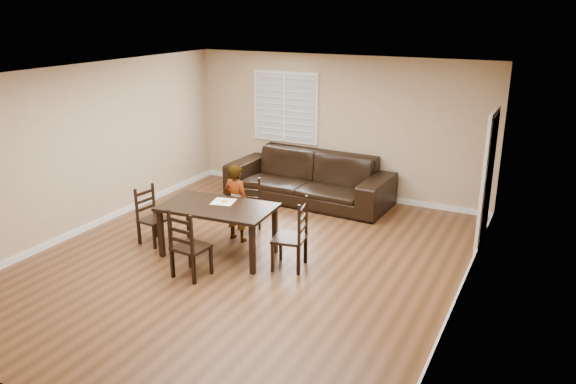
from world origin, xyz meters
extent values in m
plane|color=brown|center=(0.00, 0.00, 0.00)|extent=(7.00, 7.00, 0.00)
cube|color=tan|center=(0.00, 3.50, 1.35)|extent=(6.00, 0.04, 2.70)
cube|color=tan|center=(0.00, -3.50, 1.35)|extent=(6.00, 0.04, 2.70)
cube|color=tan|center=(-3.00, 0.00, 1.35)|extent=(0.04, 7.00, 2.70)
cube|color=tan|center=(3.00, 0.00, 1.35)|extent=(0.04, 7.00, 2.70)
cube|color=white|center=(0.00, 0.00, 2.70)|extent=(6.00, 7.00, 0.04)
cube|color=white|center=(-1.10, 3.45, 1.65)|extent=(1.40, 0.08, 1.40)
cube|color=white|center=(2.97, 2.20, 1.02)|extent=(0.06, 0.94, 2.05)
cylinder|color=#332114|center=(2.94, 1.90, 0.95)|extent=(0.06, 0.06, 0.02)
cube|color=white|center=(0.00, 3.48, 0.05)|extent=(6.00, 0.03, 0.10)
cube|color=white|center=(-2.98, 0.00, 0.05)|extent=(0.03, 7.00, 0.10)
cube|color=white|center=(2.98, 0.00, 0.05)|extent=(0.03, 7.00, 0.10)
cube|color=black|center=(-0.49, 0.03, 0.75)|extent=(1.72, 1.05, 0.05)
cube|color=black|center=(-1.20, -0.41, 0.36)|extent=(0.07, 0.07, 0.73)
cube|color=black|center=(0.29, -0.30, 0.36)|extent=(0.07, 0.07, 0.73)
cube|color=black|center=(-1.26, 0.36, 0.36)|extent=(0.07, 0.07, 0.73)
cube|color=black|center=(0.23, 0.47, 0.36)|extent=(0.07, 0.07, 0.73)
cube|color=black|center=(-0.55, 0.96, 0.39)|extent=(0.49, 0.47, 0.04)
cube|color=black|center=(-0.59, 1.12, 0.45)|extent=(0.40, 0.14, 0.90)
cube|color=black|center=(-0.68, 0.76, 0.18)|extent=(0.04, 0.04, 0.37)
cube|color=black|center=(-0.34, 0.84, 0.18)|extent=(0.04, 0.04, 0.37)
cube|color=black|center=(-0.76, 1.07, 0.18)|extent=(0.04, 0.04, 0.37)
cube|color=black|center=(-0.42, 1.16, 0.18)|extent=(0.04, 0.04, 0.37)
cube|color=black|center=(-0.43, -0.73, 0.42)|extent=(0.48, 0.46, 0.04)
cube|color=black|center=(-0.45, -0.91, 0.49)|extent=(0.45, 0.08, 0.99)
cube|color=black|center=(-0.22, -0.57, 0.20)|extent=(0.04, 0.04, 0.40)
cube|color=black|center=(-0.61, -0.53, 0.20)|extent=(0.04, 0.04, 0.40)
cube|color=black|center=(-0.26, -0.92, 0.20)|extent=(0.04, 0.04, 0.40)
cube|color=black|center=(-0.64, -0.88, 0.20)|extent=(0.04, 0.04, 0.40)
cube|color=black|center=(-1.62, -0.05, 0.39)|extent=(0.43, 0.45, 0.04)
cube|color=black|center=(-1.79, -0.03, 0.45)|extent=(0.08, 0.41, 0.91)
cube|color=black|center=(-1.48, -0.25, 0.19)|extent=(0.04, 0.04, 0.37)
cube|color=black|center=(-1.44, 0.10, 0.19)|extent=(0.04, 0.04, 0.37)
cube|color=black|center=(-1.80, -0.21, 0.19)|extent=(0.04, 0.04, 0.37)
cube|color=black|center=(-1.76, 0.14, 0.19)|extent=(0.04, 0.04, 0.37)
cube|color=black|center=(0.65, 0.11, 0.44)|extent=(0.51, 0.54, 0.04)
cube|color=black|center=(0.84, 0.14, 0.52)|extent=(0.13, 0.46, 1.03)
cube|color=black|center=(0.43, 0.27, 0.21)|extent=(0.05, 0.05, 0.42)
cube|color=black|center=(0.50, -0.12, 0.21)|extent=(0.05, 0.05, 0.42)
cube|color=black|center=(0.80, 0.34, 0.21)|extent=(0.05, 0.05, 0.42)
cube|color=black|center=(0.87, -0.05, 0.21)|extent=(0.05, 0.05, 0.42)
imported|color=gray|center=(-0.53, 0.63, 0.62)|extent=(0.49, 0.36, 1.25)
cube|color=beige|center=(-0.50, 0.21, 0.78)|extent=(0.39, 0.39, 0.00)
torus|color=#BF7D44|center=(-0.48, 0.22, 0.79)|extent=(0.09, 0.09, 0.03)
torus|color=silver|center=(-0.48, 0.22, 0.80)|extent=(0.08, 0.08, 0.02)
imported|color=black|center=(-0.31, 2.86, 0.46)|extent=(3.18, 1.38, 0.91)
camera|label=1|loc=(3.88, -6.41, 3.55)|focal=35.00mm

